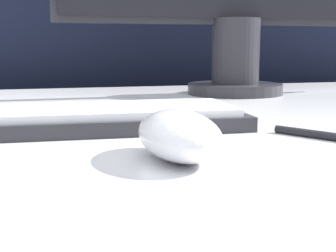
{
  "coord_description": "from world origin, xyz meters",
  "views": [
    {
      "loc": [
        -0.18,
        -0.54,
        0.87
      ],
      "look_at": [
        -0.08,
        -0.16,
        0.8
      ],
      "focal_mm": 50.0,
      "sensor_mm": 36.0,
      "label": 1
    }
  ],
  "objects": [
    {
      "name": "partition_panel",
      "position": [
        0.0,
        0.64,
        0.59
      ],
      "size": [
        5.0,
        0.03,
        1.18
      ],
      "color": "black",
      "rests_on": "ground_plane"
    },
    {
      "name": "computer_mouse_near",
      "position": [
        -0.08,
        -0.19,
        0.8
      ],
      "size": [
        0.07,
        0.11,
        0.04
      ],
      "rotation": [
        0.0,
        0.0,
        0.07
      ],
      "color": "white",
      "rests_on": "desk"
    },
    {
      "name": "keyboard",
      "position": [
        -0.17,
        -0.03,
        0.79
      ],
      "size": [
        0.42,
        0.15,
        0.02
      ],
      "rotation": [
        0.0,
        0.0,
        -0.05
      ],
      "color": "#28282D",
      "rests_on": "desk"
    }
  ]
}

